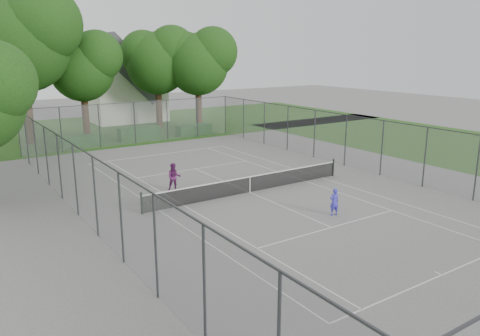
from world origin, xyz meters
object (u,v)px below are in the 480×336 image
house (126,86)px  woman_player (174,177)px  tennis_net (250,184)px  girl_player (334,202)px

house → woman_player: bearing=-105.4°
tennis_net → girl_player: 5.42m
tennis_net → house: size_ratio=1.35×
tennis_net → house: 30.53m
girl_player → tennis_net: bearing=-64.6°
tennis_net → woman_player: 4.28m
house → girl_player: bearing=-94.7°
house → girl_player: house is taller
house → woman_player: (-7.53, -27.43, -3.04)m
tennis_net → woman_player: (-3.37, 2.63, 0.29)m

